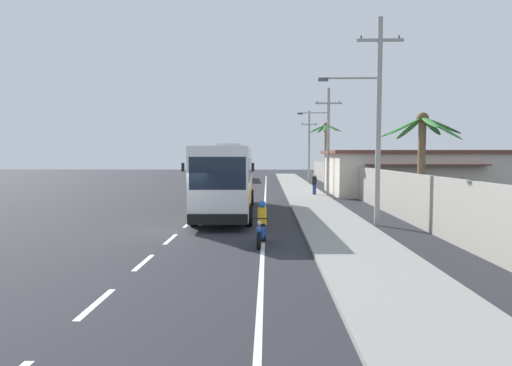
{
  "coord_description": "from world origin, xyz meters",
  "views": [
    {
      "loc": [
        3.72,
        -18.22,
        3.23
      ],
      "look_at": [
        3.1,
        5.58,
        1.7
      ],
      "focal_mm": 30.28,
      "sensor_mm": 36.0,
      "label": 1
    }
  ],
  "objects_px": {
    "pedestrian_near_kerb": "(314,184)",
    "utility_pole_mid": "(327,138)",
    "motorcycle_beside_bus": "(262,227)",
    "utility_pole_nearest": "(376,116)",
    "palm_second": "(422,145)",
    "coach_bus_far_lane": "(226,165)",
    "palm_nearest": "(326,139)",
    "utility_pole_far": "(309,146)",
    "roadside_building": "(407,172)",
    "coach_bus_foreground": "(228,177)"
  },
  "relations": [
    {
      "from": "coach_bus_far_lane",
      "to": "palm_nearest",
      "type": "xyz_separation_m",
      "value": [
        12.01,
        -10.56,
        3.14
      ]
    },
    {
      "from": "coach_bus_far_lane",
      "to": "utility_pole_mid",
      "type": "bearing_deg",
      "value": -65.92
    },
    {
      "from": "coach_bus_far_lane",
      "to": "utility_pole_far",
      "type": "bearing_deg",
      "value": -37.38
    },
    {
      "from": "motorcycle_beside_bus",
      "to": "palm_nearest",
      "type": "bearing_deg",
      "value": 78.45
    },
    {
      "from": "palm_nearest",
      "to": "palm_second",
      "type": "xyz_separation_m",
      "value": [
        0.75,
        -27.57,
        -1.34
      ]
    },
    {
      "from": "pedestrian_near_kerb",
      "to": "roadside_building",
      "type": "relative_size",
      "value": 0.12
    },
    {
      "from": "coach_bus_foreground",
      "to": "utility_pole_far",
      "type": "height_order",
      "value": "utility_pole_far"
    },
    {
      "from": "pedestrian_near_kerb",
      "to": "roadside_building",
      "type": "xyz_separation_m",
      "value": [
        7.92,
        2.03,
        0.83
      ]
    },
    {
      "from": "roadside_building",
      "to": "coach_bus_far_lane",
      "type": "bearing_deg",
      "value": 127.67
    },
    {
      "from": "coach_bus_far_lane",
      "to": "roadside_building",
      "type": "xyz_separation_m",
      "value": [
        17.22,
        -22.3,
        -0.1
      ]
    },
    {
      "from": "motorcycle_beside_bus",
      "to": "utility_pole_nearest",
      "type": "relative_size",
      "value": 0.21
    },
    {
      "from": "utility_pole_mid",
      "to": "roadside_building",
      "type": "height_order",
      "value": "utility_pole_mid"
    },
    {
      "from": "palm_nearest",
      "to": "coach_bus_foreground",
      "type": "bearing_deg",
      "value": -109.78
    },
    {
      "from": "utility_pole_mid",
      "to": "utility_pole_far",
      "type": "relative_size",
      "value": 1.03
    },
    {
      "from": "utility_pole_mid",
      "to": "utility_pole_far",
      "type": "xyz_separation_m",
      "value": [
        0.03,
        15.3,
        -0.29
      ]
    },
    {
      "from": "utility_pole_far",
      "to": "utility_pole_nearest",
      "type": "bearing_deg",
      "value": -89.84
    },
    {
      "from": "pedestrian_near_kerb",
      "to": "coach_bus_foreground",
      "type": "bearing_deg",
      "value": -96.31
    },
    {
      "from": "utility_pole_nearest",
      "to": "coach_bus_foreground",
      "type": "bearing_deg",
      "value": 151.05
    },
    {
      "from": "coach_bus_foreground",
      "to": "pedestrian_near_kerb",
      "type": "height_order",
      "value": "coach_bus_foreground"
    },
    {
      "from": "pedestrian_near_kerb",
      "to": "palm_second",
      "type": "relative_size",
      "value": 0.31
    },
    {
      "from": "pedestrian_near_kerb",
      "to": "utility_pole_nearest",
      "type": "xyz_separation_m",
      "value": [
        1.22,
        -14.23,
        4.03
      ]
    },
    {
      "from": "motorcycle_beside_bus",
      "to": "pedestrian_near_kerb",
      "type": "relative_size",
      "value": 1.2
    },
    {
      "from": "palm_second",
      "to": "roadside_building",
      "type": "bearing_deg",
      "value": 74.27
    },
    {
      "from": "coach_bus_foreground",
      "to": "utility_pole_far",
      "type": "bearing_deg",
      "value": 75.14
    },
    {
      "from": "coach_bus_foreground",
      "to": "utility_pole_mid",
      "type": "height_order",
      "value": "utility_pole_mid"
    },
    {
      "from": "coach_bus_foreground",
      "to": "utility_pole_far",
      "type": "relative_size",
      "value": 1.49
    },
    {
      "from": "coach_bus_far_lane",
      "to": "pedestrian_near_kerb",
      "type": "height_order",
      "value": "coach_bus_far_lane"
    },
    {
      "from": "motorcycle_beside_bus",
      "to": "utility_pole_nearest",
      "type": "xyz_separation_m",
      "value": [
        5.15,
        4.52,
        4.37
      ]
    },
    {
      "from": "motorcycle_beside_bus",
      "to": "palm_nearest",
      "type": "relative_size",
      "value": 0.29
    },
    {
      "from": "pedestrian_near_kerb",
      "to": "utility_pole_mid",
      "type": "xyz_separation_m",
      "value": [
        1.1,
        1.07,
        3.65
      ]
    },
    {
      "from": "utility_pole_nearest",
      "to": "utility_pole_far",
      "type": "distance_m",
      "value": 30.6
    },
    {
      "from": "palm_nearest",
      "to": "palm_second",
      "type": "distance_m",
      "value": 27.62
    },
    {
      "from": "coach_bus_far_lane",
      "to": "utility_pole_nearest",
      "type": "bearing_deg",
      "value": -74.75
    },
    {
      "from": "utility_pole_mid",
      "to": "palm_second",
      "type": "relative_size",
      "value": 1.66
    },
    {
      "from": "coach_bus_far_lane",
      "to": "palm_second",
      "type": "distance_m",
      "value": 40.25
    },
    {
      "from": "utility_pole_nearest",
      "to": "roadside_building",
      "type": "xyz_separation_m",
      "value": [
        6.7,
        16.26,
        -3.19
      ]
    },
    {
      "from": "utility_pole_mid",
      "to": "palm_second",
      "type": "xyz_separation_m",
      "value": [
        2.36,
        -14.87,
        -0.92
      ]
    },
    {
      "from": "coach_bus_foreground",
      "to": "coach_bus_far_lane",
      "type": "xyz_separation_m",
      "value": [
        -3.36,
        34.6,
        -0.11
      ]
    },
    {
      "from": "coach_bus_far_lane",
      "to": "palm_second",
      "type": "xyz_separation_m",
      "value": [
        12.76,
        -38.13,
        1.8
      ]
    },
    {
      "from": "coach_bus_far_lane",
      "to": "roadside_building",
      "type": "height_order",
      "value": "coach_bus_far_lane"
    },
    {
      "from": "utility_pole_mid",
      "to": "coach_bus_foreground",
      "type": "bearing_deg",
      "value": -121.82
    },
    {
      "from": "pedestrian_near_kerb",
      "to": "utility_pole_mid",
      "type": "distance_m",
      "value": 3.96
    },
    {
      "from": "palm_second",
      "to": "roadside_building",
      "type": "relative_size",
      "value": 0.39
    },
    {
      "from": "palm_second",
      "to": "utility_pole_mid",
      "type": "bearing_deg",
      "value": 99.04
    },
    {
      "from": "utility_pole_mid",
      "to": "palm_second",
      "type": "bearing_deg",
      "value": -80.96
    },
    {
      "from": "utility_pole_mid",
      "to": "utility_pole_nearest",
      "type": "bearing_deg",
      "value": -89.56
    },
    {
      "from": "utility_pole_far",
      "to": "coach_bus_foreground",
      "type": "bearing_deg",
      "value": -104.86
    },
    {
      "from": "pedestrian_near_kerb",
      "to": "palm_nearest",
      "type": "height_order",
      "value": "palm_nearest"
    },
    {
      "from": "coach_bus_foreground",
      "to": "utility_pole_far",
      "type": "distance_m",
      "value": 27.66
    },
    {
      "from": "utility_pole_mid",
      "to": "coach_bus_far_lane",
      "type": "bearing_deg",
      "value": 114.08
    }
  ]
}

